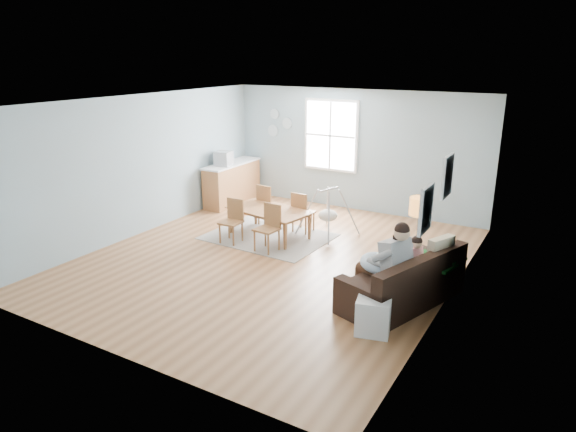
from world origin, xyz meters
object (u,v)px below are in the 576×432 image
Objects in this scene: floor_lamp at (419,215)px; chair_sw at (233,218)px; baby_swing at (328,215)px; sofa at (405,286)px; chair_se at (269,225)px; chair_ne at (302,210)px; chair_nw at (267,203)px; dining_table at (268,223)px; counter at (232,183)px; father at (387,261)px; storage_cube at (373,316)px; toddler at (410,255)px; monitor at (223,158)px.

chair_sw is at bearing 173.78° from floor_lamp.
sofa is at bearing -43.09° from baby_swing.
chair_ne is at bearing 87.84° from chair_se.
chair_nw is at bearing 124.10° from chair_se.
chair_ne reaches higher than chair_sw.
chair_nw reaches higher than chair_ne.
counter is at bearing 151.45° from dining_table.
baby_swing reaches higher than chair_nw.
chair_nw is at bearing 87.70° from chair_sw.
counter is at bearing 137.86° from chair_se.
chair_sw is 2.67m from counter.
counter is (-5.00, 3.22, -0.20)m from father.
storage_cube is 0.59× the size of chair_se.
sofa is 1.85× the size of baby_swing.
father is 3.41m from dining_table.
chair_ne is 0.48× the size of counter.
dining_table is (-2.97, 1.62, -0.42)m from father.
baby_swing reaches higher than storage_cube.
chair_se is at bearing 167.51° from toddler.
father reaches higher than toddler.
father reaches higher than sofa.
toddler is at bearing 85.54° from storage_cube.
floor_lamp is (0.01, 0.25, 0.55)m from toddler.
sofa is 2.42× the size of chair_nw.
baby_swing is (-2.13, 3.07, 0.18)m from storage_cube.
storage_cube is at bearing -33.72° from chair_se.
chair_sw is 0.47× the size of counter.
chair_nw is (-3.47, 2.95, 0.26)m from storage_cube.
chair_ne is at bearing -23.23° from counter.
toddler reaches higher than chair_se.
chair_ne is at bearing 144.69° from sofa.
counter is (-2.46, 1.06, 0.03)m from chair_ne.
chair_ne is at bearing 132.12° from storage_cube.
chair_se is at bearing -37.74° from monitor.
floor_lamp is 1.74m from storage_cube.
chair_sw is 1.13m from chair_nw.
chair_ne is at bearing -16.52° from monitor.
toddler is 3.41m from dining_table.
chair_nw is (-3.57, 1.98, 0.21)m from sofa.
toddler is 1.57× the size of storage_cube.
chair_se reaches higher than sofa.
chair_sw reaches higher than storage_cube.
counter is at bearing 93.40° from monitor.
sofa is 4.09m from chair_nw.
baby_swing is (1.34, 0.12, -0.08)m from chair_nw.
chair_nw is at bearing 139.61° from storage_cube.
floor_lamp is at bearing -36.27° from baby_swing.
chair_nw is at bearing 156.90° from floor_lamp.
father is 5.95m from counter.
floor_lamp is at bearing 89.98° from sofa.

